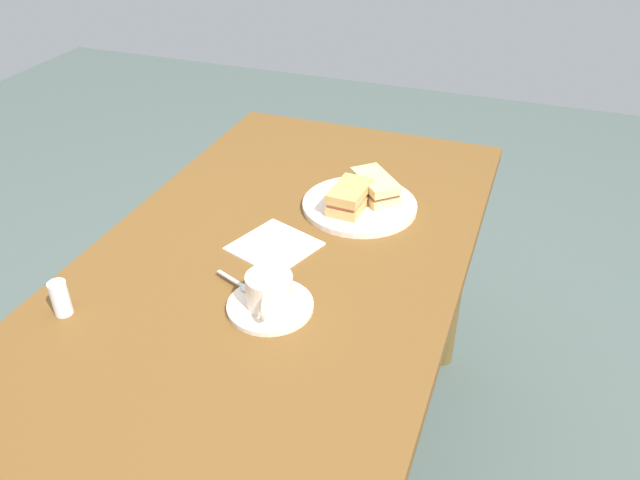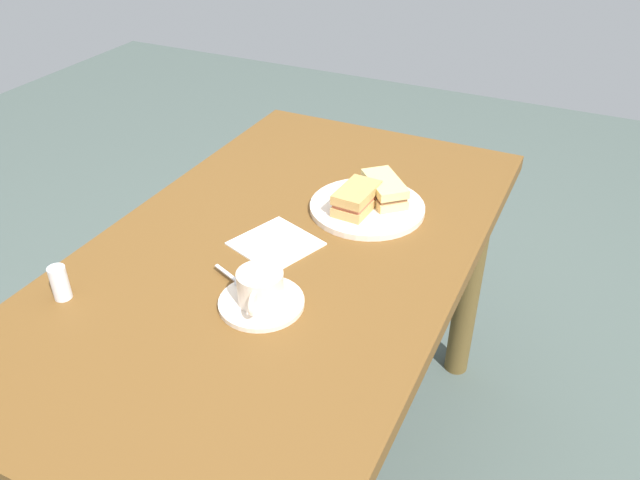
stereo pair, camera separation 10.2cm
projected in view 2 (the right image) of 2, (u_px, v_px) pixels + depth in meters
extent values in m
plane|color=#46544E|center=(291.00, 470.00, 1.72)|extent=(6.00, 6.00, 0.00)
cube|color=brown|center=(282.00, 254.00, 1.33)|extent=(1.29, 0.74, 0.04)
cylinder|color=brown|center=(469.00, 281.00, 1.85)|extent=(0.07, 0.07, 0.69)
cylinder|color=brown|center=(289.00, 233.00, 2.06)|extent=(0.07, 0.07, 0.69)
cylinder|color=beige|center=(367.00, 207.00, 1.43)|extent=(0.26, 0.26, 0.01)
cube|color=tan|center=(356.00, 205.00, 1.41)|extent=(0.12, 0.08, 0.02)
cube|color=#BD6045|center=(357.00, 199.00, 1.40)|extent=(0.11, 0.07, 0.01)
cube|color=tan|center=(357.00, 193.00, 1.39)|extent=(0.12, 0.08, 0.02)
cube|color=#D6B979|center=(384.00, 195.00, 1.45)|extent=(0.14, 0.14, 0.02)
cube|color=brown|center=(384.00, 189.00, 1.44)|extent=(0.13, 0.13, 0.01)
cube|color=#D0BD73|center=(385.00, 183.00, 1.43)|extent=(0.14, 0.14, 0.02)
cylinder|color=beige|center=(261.00, 303.00, 1.15)|extent=(0.16, 0.16, 0.01)
cylinder|color=beige|center=(260.00, 287.00, 1.13)|extent=(0.08, 0.08, 0.06)
cylinder|color=#B47543|center=(260.00, 275.00, 1.12)|extent=(0.07, 0.07, 0.01)
torus|color=beige|center=(253.00, 304.00, 1.09)|extent=(0.04, 0.02, 0.04)
cube|color=silver|center=(228.00, 274.00, 1.21)|extent=(0.04, 0.07, 0.00)
ellipsoid|color=silver|center=(242.00, 285.00, 1.18)|extent=(0.03, 0.03, 0.01)
cube|color=white|center=(276.00, 244.00, 1.32)|extent=(0.19, 0.19, 0.00)
cylinder|color=silver|center=(60.00, 283.00, 1.15)|extent=(0.03, 0.03, 0.07)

